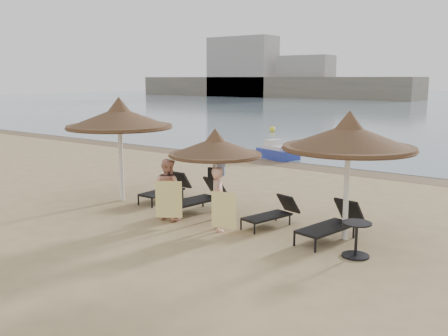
# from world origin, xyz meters

# --- Properties ---
(ground) EXTENTS (160.00, 160.00, 0.00)m
(ground) POSITION_xyz_m (0.00, 0.00, 0.00)
(ground) COLOR tan
(ground) RESTS_ON ground
(wet_sand_strip) EXTENTS (200.00, 1.60, 0.01)m
(wet_sand_strip) POSITION_xyz_m (0.00, 9.40, 0.00)
(wet_sand_strip) COLOR brown
(wet_sand_strip) RESTS_ON ground
(far_shore) EXTENTS (150.00, 54.80, 12.00)m
(far_shore) POSITION_xyz_m (-25.10, 77.82, 2.91)
(far_shore) COLOR #706858
(far_shore) RESTS_ON ground
(palapa_left) EXTENTS (3.30, 3.30, 3.27)m
(palapa_left) POSITION_xyz_m (-3.16, 0.41, 2.61)
(palapa_left) COLOR white
(palapa_left) RESTS_ON ground
(palapa_center) EXTENTS (2.53, 2.53, 2.51)m
(palapa_center) POSITION_xyz_m (0.53, 0.45, 2.00)
(palapa_center) COLOR white
(palapa_center) RESTS_ON ground
(palapa_right) EXTENTS (3.13, 3.13, 3.10)m
(palapa_right) POSITION_xyz_m (4.10, 0.92, 2.47)
(palapa_right) COLOR white
(palapa_right) RESTS_ON ground
(lounger_far_left) EXTENTS (0.65, 1.90, 0.84)m
(lounger_far_left) POSITION_xyz_m (-2.00, 1.28, 0.38)
(lounger_far_left) COLOR black
(lounger_far_left) RESTS_ON ground
(lounger_near_left) EXTENTS (1.00, 2.14, 0.92)m
(lounger_near_left) POSITION_xyz_m (-0.36, 0.84, 0.41)
(lounger_near_left) COLOR black
(lounger_near_left) RESTS_ON ground
(lounger_near_right) EXTENTS (0.96, 1.78, 0.76)m
(lounger_near_right) POSITION_xyz_m (2.12, 0.89, 0.34)
(lounger_near_right) COLOR black
(lounger_near_right) RESTS_ON ground
(lounger_far_right) EXTENTS (1.04, 2.09, 0.90)m
(lounger_far_right) POSITION_xyz_m (3.87, 0.75, 0.40)
(lounger_far_right) COLOR black
(lounger_far_right) RESTS_ON ground
(side_table) EXTENTS (0.64, 0.64, 0.77)m
(side_table) POSITION_xyz_m (4.78, -0.08, 0.36)
(side_table) COLOR black
(side_table) RESTS_ON ground
(person_left) EXTENTS (0.91, 0.60, 1.97)m
(person_left) POSITION_xyz_m (-0.49, -0.34, 0.99)
(person_left) COLOR #DD9981
(person_left) RESTS_ON ground
(person_right) EXTENTS (1.03, 1.00, 1.90)m
(person_right) POSITION_xyz_m (1.21, -0.30, 0.95)
(person_right) COLOR #DD9981
(person_right) RESTS_ON ground
(towel_left) EXTENTS (0.61, 0.39, 0.99)m
(towel_left) POSITION_xyz_m (-0.14, -0.69, 0.68)
(towel_left) COLOR yellow
(towel_left) RESTS_ON ground
(towel_right) EXTENTS (0.64, 0.18, 0.92)m
(towel_right) POSITION_xyz_m (1.56, -0.55, 0.63)
(towel_right) COLOR yellow
(towel_right) RESTS_ON ground
(bag_patterned) EXTENTS (0.36, 0.21, 0.43)m
(bag_patterned) POSITION_xyz_m (0.53, 0.63, 1.41)
(bag_patterned) COLOR white
(bag_patterned) RESTS_ON ground
(bag_dark) EXTENTS (0.28, 0.17, 0.38)m
(bag_dark) POSITION_xyz_m (0.53, 0.29, 1.27)
(bag_dark) COLOR black
(bag_dark) RESTS_ON ground
(pedal_boat) EXTENTS (2.19, 1.67, 0.90)m
(pedal_boat) POSITION_xyz_m (-3.36, 10.51, 0.33)
(pedal_boat) COLOR #26369D
(pedal_boat) RESTS_ON ground
(buoy_left) EXTENTS (0.41, 0.41, 0.41)m
(buoy_left) POSITION_xyz_m (-4.29, 22.30, 0.20)
(buoy_left) COLOR yellow
(buoy_left) RESTS_ON ground
(buoy_extra) EXTENTS (0.41, 0.41, 0.41)m
(buoy_extra) POSITION_xyz_m (-9.71, 20.66, 0.20)
(buoy_extra) COLOR yellow
(buoy_extra) RESTS_ON ground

